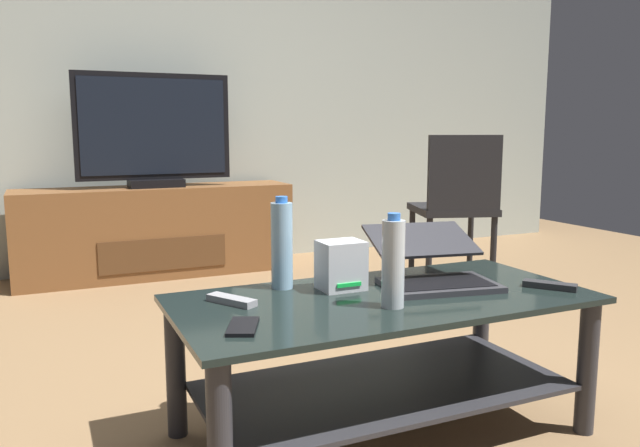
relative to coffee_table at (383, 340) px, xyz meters
name	(u,v)px	position (x,y,z in m)	size (l,w,h in m)	color
ground_plane	(358,405)	(0.03, 0.21, -0.30)	(7.68, 7.68, 0.00)	olive
back_wall	(184,60)	(0.03, 2.78, 1.10)	(6.40, 0.12, 2.80)	#A8B2A8
coffee_table	(383,340)	(0.00, 0.00, 0.00)	(1.25, 0.60, 0.44)	black
media_cabinet	(157,231)	(-0.25, 2.46, -0.01)	(1.72, 0.41, 0.57)	brown
television	(154,133)	(-0.25, 2.44, 0.61)	(0.95, 0.20, 0.71)	black
dining_chair	(457,202)	(1.29, 1.38, 0.22)	(0.55, 0.55, 0.90)	black
laptop	(431,266)	(0.22, 0.07, 0.20)	(0.41, 0.44, 0.17)	#333338
router_box	(341,265)	(-0.08, 0.13, 0.22)	(0.14, 0.11, 0.15)	silver
water_bottle_near	(282,245)	(-0.24, 0.22, 0.28)	(0.07, 0.07, 0.29)	#99C6E5
water_bottle_far	(393,263)	(-0.04, -0.11, 0.27)	(0.06, 0.06, 0.27)	silver
cell_phone	(243,327)	(-0.48, -0.12, 0.14)	(0.07, 0.14, 0.01)	black
tv_remote	(231,300)	(-0.44, 0.11, 0.15)	(0.04, 0.16, 0.02)	#99999E
soundbar_remote	(550,285)	(0.52, -0.14, 0.15)	(0.04, 0.16, 0.02)	#2D2D30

